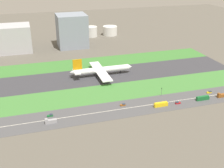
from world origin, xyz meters
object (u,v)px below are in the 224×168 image
Objects in this scene: car_2 at (209,92)px; fuel_tank_west at (71,34)px; airliner at (101,70)px; truck_1 at (51,121)px; fuel_tank_centre at (91,32)px; fuel_tank_east at (110,31)px; car_0 at (123,105)px; terminal_building at (8,39)px; bus_0 at (203,98)px; truck_0 at (222,95)px; traffic_light at (162,91)px; bus_1 at (161,104)px; hangar_building at (72,31)px; car_3 at (50,115)px; car_1 at (178,103)px.

fuel_tank_west is at bearing 110.45° from car_2.
airliner is 159.03m from fuel_tank_west.
car_2 is (139.81, 10.00, -0.75)m from truck_1.
fuel_tank_centre is 29.91m from fuel_tank_east.
terminal_building is (-90.21, 182.00, 15.74)m from car_0.
bus_0 is at bearing -73.27° from fuel_tank_west.
truck_0 is at bearing -76.02° from fuel_tank_centre.
fuel_tank_west is (-41.73, 219.01, 1.94)m from traffic_light.
fuel_tank_east is at bearing 75.88° from car_0.
terminal_building is (-118.96, 192.00, 14.84)m from bus_1.
car_2 is at bearing -39.86° from airliner.
airliner is at bearing -88.85° from fuel_tank_west.
fuel_tank_east is at bearing -116.09° from truck_1.
truck_1 is 195.11m from terminal_building.
fuel_tank_centre reaches higher than car_0.
hangar_building is at bearing 94.33° from airliner.
fuel_tank_west is at bearing -82.18° from bus_1.
fuel_tank_west reaches higher than bus_0.
car_0 is (-67.43, 10.00, -0.90)m from bus_0.
airliner is 9.03× the size of traffic_light.
airliner is at bearing -41.95° from truck_0.
truck_0 is (145.14, 0.00, 0.00)m from truck_1.
car_3 is 0.24× the size of fuel_tank_centre.
car_2 is at bearing 0.00° from car_0.
traffic_light is 0.40× the size of fuel_tank_west.
truck_1 and truck_0 have the same top height.
bus_0 reaches higher than car_3.
car_2 and car_1 have the same top height.
truck_0 is at bearing -180.00° from truck_1.
airliner is 1.51× the size of hangar_building.
truck_1 is at bearing 0.00° from car_1.
fuel_tank_west is (-71.22, 237.00, 4.42)m from bus_0.
car_1 is (15.23, 0.00, -0.90)m from bus_1.
bus_0 is 0.64× the size of fuel_tank_centre.
car_3 is 0.38× the size of bus_0.
truck_0 is 238.84m from fuel_tank_east.
airliner is 3.58× the size of fuel_tank_west.
fuel_tank_west is 1.00× the size of fuel_tank_centre.
airliner is at bearing -99.91° from fuel_tank_centre.
terminal_building is (-89.62, 114.00, 10.43)m from airliner.
fuel_tank_centre is at bearing -109.98° from truck_1.
truck_0 is 1.91× the size of car_3.
fuel_tank_west is 60.89m from fuel_tank_east.
airliner reaches higher than fuel_tank_west.
bus_0 is 248.87m from terminal_building.
traffic_light reaches higher than car_3.
airliner is at bearing -48.91° from bus_0.
fuel_tank_east is at bearing 16.99° from terminal_building.
car_2 is 250.28m from terminal_building.
car_1 is at bearing -180.00° from truck_1.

